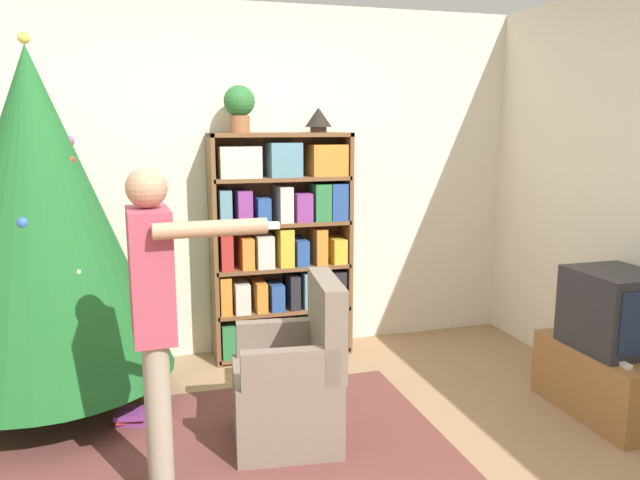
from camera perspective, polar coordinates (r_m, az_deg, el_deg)
wall_back at (r=4.73m, az=-9.24°, el=5.14°), size 8.00×0.10×2.60m
area_rug at (r=3.45m, az=-8.32°, el=-19.66°), size 2.42×1.89×0.01m
bookshelf at (r=4.64m, az=-3.44°, el=-0.50°), size 1.03×0.31×1.67m
tv_stand at (r=4.24m, az=24.80°, el=-11.58°), size 0.47×0.84×0.42m
television at (r=4.10m, az=25.30°, el=-5.81°), size 0.44×0.50×0.47m
game_remote at (r=3.90m, az=25.90°, el=-10.14°), size 0.04×0.12×0.02m
christmas_tree at (r=4.04m, az=-24.33°, el=1.97°), size 1.49×1.49×2.25m
armchair at (r=3.52m, az=-2.48°, el=-13.12°), size 0.63×0.62×0.92m
standing_person at (r=2.91m, az=-14.86°, el=-6.15°), size 0.64×0.47×1.55m
potted_plant at (r=4.51m, az=-7.39°, el=12.12°), size 0.22×0.22×0.33m
table_lamp at (r=4.64m, az=-0.14°, el=11.06°), size 0.20×0.20×0.18m
book_pile_near_tree at (r=3.98m, az=-16.77°, el=-15.21°), size 0.23×0.21×0.08m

